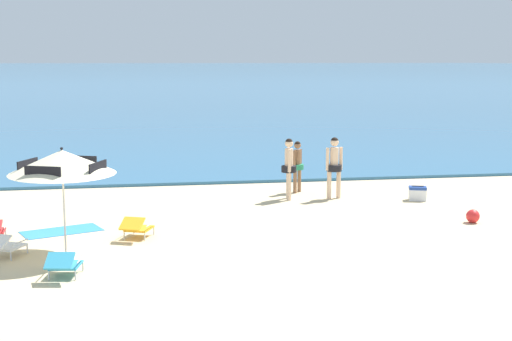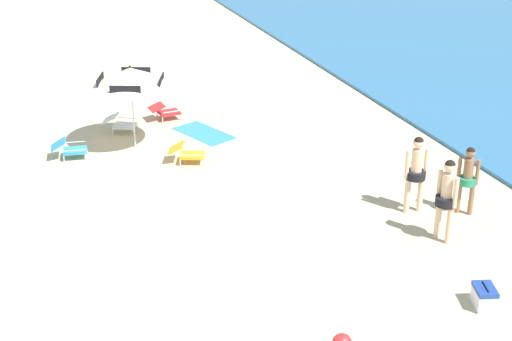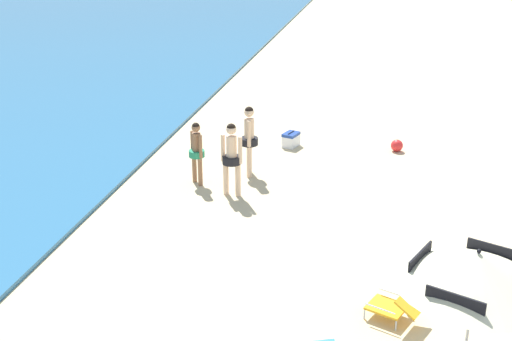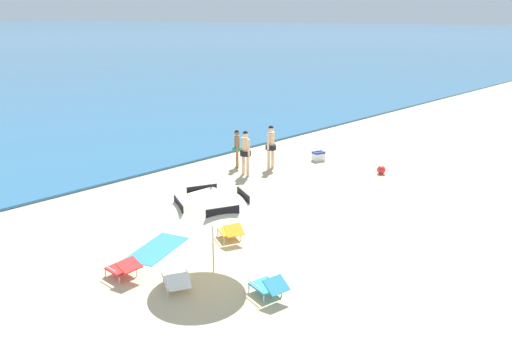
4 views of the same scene
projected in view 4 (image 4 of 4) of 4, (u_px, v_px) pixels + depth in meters
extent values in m
plane|color=#D1BA8E|center=(410.00, 237.00, 13.69)|extent=(800.00, 800.00, 0.00)
cylinder|color=silver|center=(213.00, 230.00, 11.56)|extent=(0.04, 0.04, 2.18)
cone|color=beige|center=(212.00, 197.00, 11.30)|extent=(2.72, 2.72, 0.54)
cube|color=black|center=(202.00, 191.00, 12.03)|extent=(0.73, 0.33, 0.27)
cube|color=black|center=(179.00, 206.00, 11.05)|extent=(0.33, 0.73, 0.27)
cube|color=black|center=(223.00, 213.00, 10.64)|extent=(0.73, 0.33, 0.27)
cube|color=black|center=(243.00, 197.00, 11.62)|extent=(0.33, 0.73, 0.27)
sphere|color=black|center=(211.00, 186.00, 11.22)|extent=(0.06, 0.06, 0.06)
cube|color=white|center=(176.00, 281.00, 11.03)|extent=(0.73, 0.77, 0.04)
cube|color=white|center=(179.00, 281.00, 10.62)|extent=(0.62, 0.57, 0.22)
cylinder|color=silver|center=(163.00, 281.00, 11.25)|extent=(0.03, 0.03, 0.18)
cylinder|color=silver|center=(184.00, 278.00, 11.40)|extent=(0.03, 0.03, 0.18)
cylinder|color=silver|center=(168.00, 294.00, 10.73)|extent=(0.03, 0.03, 0.18)
cylinder|color=silver|center=(190.00, 290.00, 10.89)|extent=(0.03, 0.03, 0.18)
cylinder|color=silver|center=(163.00, 279.00, 10.91)|extent=(0.26, 0.50, 0.02)
cylinder|color=silver|center=(188.00, 274.00, 11.09)|extent=(0.26, 0.50, 0.02)
cube|color=gold|center=(229.00, 231.00, 13.61)|extent=(0.71, 0.75, 0.04)
cube|color=gold|center=(234.00, 230.00, 13.19)|extent=(0.60, 0.55, 0.23)
cylinder|color=silver|center=(218.00, 232.00, 13.80)|extent=(0.03, 0.03, 0.18)
cylinder|color=silver|center=(234.00, 230.00, 13.98)|extent=(0.03, 0.03, 0.18)
cylinder|color=silver|center=(224.00, 240.00, 13.30)|extent=(0.03, 0.03, 0.18)
cylinder|color=silver|center=(241.00, 238.00, 13.48)|extent=(0.03, 0.03, 0.18)
cylinder|color=silver|center=(219.00, 229.00, 13.47)|extent=(0.23, 0.51, 0.02)
cylinder|color=silver|center=(238.00, 226.00, 13.67)|extent=(0.23, 0.51, 0.02)
cube|color=red|center=(121.00, 268.00, 11.59)|extent=(0.56, 0.63, 0.04)
cube|color=red|center=(129.00, 265.00, 11.30)|extent=(0.52, 0.44, 0.17)
cylinder|color=silver|center=(105.00, 273.00, 11.63)|extent=(0.03, 0.03, 0.18)
cylinder|color=silver|center=(123.00, 265.00, 11.98)|extent=(0.03, 0.03, 0.18)
cylinder|color=silver|center=(119.00, 281.00, 11.27)|extent=(0.03, 0.03, 0.18)
cylinder|color=silver|center=(137.00, 273.00, 11.63)|extent=(0.03, 0.03, 0.18)
cylinder|color=silver|center=(110.00, 268.00, 11.36)|extent=(0.06, 0.54, 0.02)
cylinder|color=silver|center=(130.00, 260.00, 11.76)|extent=(0.06, 0.54, 0.02)
cube|color=teal|center=(265.00, 286.00, 10.86)|extent=(0.61, 0.68, 0.04)
cube|color=teal|center=(276.00, 285.00, 10.48)|extent=(0.55, 0.46, 0.24)
cylinder|color=silver|center=(249.00, 288.00, 10.97)|extent=(0.03, 0.03, 0.18)
cylinder|color=silver|center=(266.00, 281.00, 11.25)|extent=(0.03, 0.03, 0.18)
cylinder|color=silver|center=(264.00, 299.00, 10.53)|extent=(0.03, 0.03, 0.18)
cylinder|color=silver|center=(282.00, 292.00, 10.80)|extent=(0.03, 0.03, 0.18)
cylinder|color=silver|center=(255.00, 285.00, 10.66)|extent=(0.11, 0.54, 0.02)
cylinder|color=silver|center=(275.00, 277.00, 10.98)|extent=(0.11, 0.54, 0.02)
cylinder|color=#8C6042|center=(237.00, 157.00, 20.13)|extent=(0.11, 0.11, 0.77)
cylinder|color=#8C6042|center=(237.00, 159.00, 19.87)|extent=(0.11, 0.11, 0.77)
cylinder|color=#23845B|center=(237.00, 149.00, 19.88)|extent=(0.38, 0.38, 0.16)
cylinder|color=#8C6042|center=(237.00, 143.00, 19.80)|extent=(0.21, 0.21, 0.54)
cylinder|color=#8C6042|center=(237.00, 142.00, 19.99)|extent=(0.08, 0.08, 0.58)
cylinder|color=#8C6042|center=(237.00, 144.00, 19.62)|extent=(0.08, 0.08, 0.58)
sphere|color=#8C6042|center=(237.00, 133.00, 19.68)|extent=(0.21, 0.21, 0.21)
sphere|color=black|center=(237.00, 132.00, 19.67)|extent=(0.19, 0.19, 0.19)
cylinder|color=beige|center=(248.00, 165.00, 18.87)|extent=(0.13, 0.13, 0.87)
cylinder|color=beige|center=(243.00, 164.00, 19.11)|extent=(0.13, 0.13, 0.87)
cylinder|color=black|center=(246.00, 153.00, 18.85)|extent=(0.43, 0.43, 0.18)
cylinder|color=beige|center=(245.00, 146.00, 18.77)|extent=(0.24, 0.24, 0.61)
cylinder|color=beige|center=(249.00, 148.00, 18.61)|extent=(0.09, 0.09, 0.65)
cylinder|color=beige|center=(242.00, 145.00, 18.94)|extent=(0.09, 0.09, 0.65)
sphere|color=beige|center=(245.00, 134.00, 18.63)|extent=(0.23, 0.23, 0.23)
sphere|color=black|center=(245.00, 134.00, 18.62)|extent=(0.22, 0.22, 0.22)
cylinder|color=beige|center=(269.00, 159.00, 19.68)|extent=(0.13, 0.13, 0.88)
cylinder|color=beige|center=(273.00, 157.00, 19.93)|extent=(0.13, 0.13, 0.88)
cylinder|color=black|center=(271.00, 147.00, 19.67)|extent=(0.44, 0.44, 0.18)
cylinder|color=beige|center=(271.00, 140.00, 19.58)|extent=(0.24, 0.24, 0.62)
cylinder|color=beige|center=(268.00, 142.00, 19.41)|extent=(0.10, 0.10, 0.66)
cylinder|color=beige|center=(274.00, 140.00, 19.76)|extent=(0.10, 0.10, 0.66)
sphere|color=beige|center=(271.00, 129.00, 19.44)|extent=(0.24, 0.24, 0.24)
sphere|color=black|center=(271.00, 128.00, 19.43)|extent=(0.22, 0.22, 0.22)
cube|color=white|center=(318.00, 157.00, 21.00)|extent=(0.56, 0.47, 0.32)
cube|color=navy|center=(319.00, 152.00, 20.94)|extent=(0.58, 0.49, 0.08)
cylinder|color=black|center=(319.00, 151.00, 20.92)|extent=(0.33, 0.13, 0.02)
sphere|color=red|center=(381.00, 170.00, 19.20)|extent=(0.34, 0.34, 0.34)
cube|color=#3384BC|center=(157.00, 248.00, 13.03)|extent=(2.01, 1.50, 0.01)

